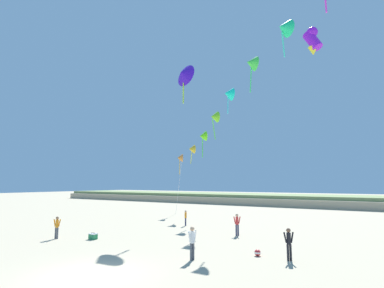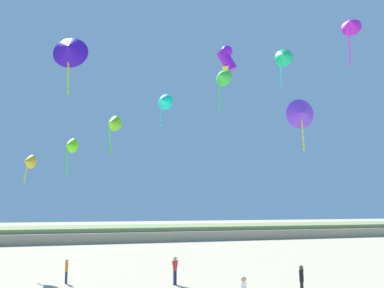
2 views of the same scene
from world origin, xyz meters
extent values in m
cube|color=tan|center=(0.00, 48.97, 0.66)|extent=(120.00, 13.47, 1.32)
cube|color=#7A8E56|center=(0.00, 48.97, 1.51)|extent=(120.00, 11.45, 0.76)
cylinder|color=#282D4C|center=(1.44, 12.87, 0.43)|extent=(0.12, 0.12, 0.85)
cylinder|color=#282D4C|center=(1.56, 12.96, 0.43)|extent=(0.12, 0.12, 0.85)
cylinder|color=red|center=(1.50, 12.92, 1.15)|extent=(0.22, 0.22, 0.60)
cylinder|color=red|center=(1.35, 12.79, 1.20)|extent=(0.21, 0.19, 0.57)
cylinder|color=red|center=(1.65, 13.04, 1.20)|extent=(0.21, 0.19, 0.57)
sphere|color=tan|center=(1.50, 12.92, 1.57)|extent=(0.23, 0.23, 0.23)
cylinder|color=white|center=(2.53, 4.90, 1.25)|extent=(0.14, 0.22, 0.59)
sphere|color=tan|center=(2.48, 4.70, 1.64)|extent=(0.24, 0.24, 0.24)
cylinder|color=#282D4C|center=(-4.96, 15.35, 0.37)|extent=(0.11, 0.11, 0.75)
cylinder|color=#282D4C|center=(-4.91, 15.22, 0.37)|extent=(0.11, 0.11, 0.75)
cylinder|color=orange|center=(-4.94, 15.29, 1.01)|extent=(0.20, 0.20, 0.53)
cylinder|color=orange|center=(-4.99, 15.45, 1.05)|extent=(0.13, 0.19, 0.50)
cylinder|color=orange|center=(-4.88, 15.13, 1.05)|extent=(0.13, 0.19, 0.50)
sphere|color=tan|center=(-4.94, 15.29, 1.38)|extent=(0.20, 0.20, 0.20)
cylinder|color=black|center=(6.95, 7.33, 1.16)|extent=(0.23, 0.23, 0.61)
cylinder|color=black|center=(6.80, 7.21, 1.21)|extent=(0.21, 0.20, 0.58)
cylinder|color=black|center=(7.10, 7.46, 1.21)|extent=(0.21, 0.20, 0.58)
sphere|color=brown|center=(6.95, 7.33, 1.59)|extent=(0.23, 0.23, 0.23)
cone|color=gold|center=(-8.19, 21.55, 8.25)|extent=(1.29, 1.25, 1.10)
cylinder|color=#DBE539|center=(-8.31, 21.65, 7.25)|extent=(0.24, 0.15, 1.57)
cone|color=#62EA18|center=(-5.14, 19.05, 9.29)|extent=(1.33, 1.29, 1.14)
cylinder|color=#4CE539|center=(-5.25, 19.14, 7.99)|extent=(0.16, 0.23, 2.17)
cone|color=#6CD122|center=(-2.27, 16.38, 10.64)|extent=(1.32, 1.24, 1.12)
cylinder|color=#59E539|center=(-2.38, 16.48, 9.40)|extent=(0.26, 0.30, 2.05)
cone|color=#13EBC6|center=(0.73, 13.36, 11.74)|extent=(1.34, 1.31, 1.15)
cylinder|color=#39D9E5|center=(0.61, 13.46, 10.77)|extent=(0.10, 0.14, 1.50)
cone|color=#38D343|center=(3.87, 10.68, 12.87)|extent=(1.35, 1.35, 1.17)
cylinder|color=#39E56E|center=(3.75, 10.78, 11.66)|extent=(0.17, 0.21, 1.99)
cone|color=#17CC7C|center=(6.91, 8.36, 13.68)|extent=(1.31, 1.22, 1.11)
cylinder|color=#39E5C2|center=(6.80, 8.46, 12.65)|extent=(0.17, 0.14, 1.63)
cone|color=#B41ED3|center=(9.73, 5.73, 14.91)|extent=(1.41, 1.41, 1.21)
cylinder|color=#E539DA|center=(9.62, 5.83, 13.60)|extent=(0.12, 0.15, 2.17)
cylinder|color=#881ADC|center=(7.03, 17.66, 16.70)|extent=(1.82, 1.23, 2.00)
sphere|color=#881ADC|center=(7.03, 17.66, 17.50)|extent=(0.97, 0.97, 0.97)
cone|color=yellow|center=(7.03, 17.66, 15.73)|extent=(0.98, 0.98, 0.74)
sphere|color=black|center=(7.03, 17.66, 17.77)|extent=(0.20, 0.20, 0.20)
cone|color=#783AEC|center=(15.18, 19.68, 13.24)|extent=(2.84, 1.40, 2.80)
cone|color=yellow|center=(15.18, 19.68, 13.26)|extent=(1.57, 0.83, 1.54)
cylinder|color=yellow|center=(15.18, 19.68, 11.28)|extent=(0.23, 0.16, 3.09)
cone|color=#3C13C1|center=(-5.40, 15.50, 15.42)|extent=(2.66, 1.83, 2.54)
cone|color=#A6E52D|center=(-5.40, 15.50, 15.44)|extent=(1.47, 1.06, 1.41)
cylinder|color=#A6E52D|center=(-5.40, 15.50, 13.65)|extent=(0.20, 0.26, 2.81)
camera|label=1|loc=(11.38, -9.45, 4.12)|focal=28.00mm
camera|label=2|loc=(-4.96, -12.28, 4.79)|focal=38.00mm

